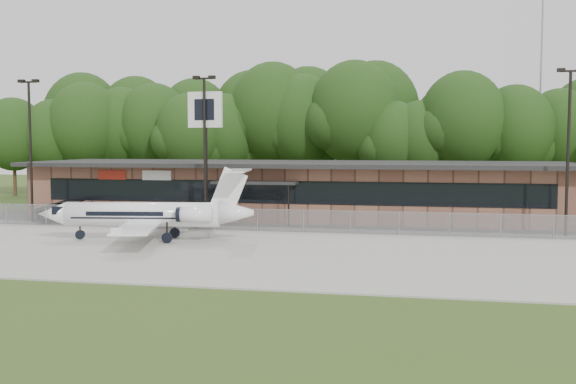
% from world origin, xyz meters
% --- Properties ---
extents(ground, '(160.00, 160.00, 0.00)m').
position_xyz_m(ground, '(0.00, 0.00, 0.00)').
color(ground, '#374F1C').
rests_on(ground, ground).
extents(apron, '(64.00, 18.00, 0.08)m').
position_xyz_m(apron, '(0.00, 8.00, 0.04)').
color(apron, '#9E9B93').
rests_on(apron, ground).
extents(parking_lot, '(50.00, 9.00, 0.06)m').
position_xyz_m(parking_lot, '(0.00, 19.50, 0.03)').
color(parking_lot, '#383835').
rests_on(parking_lot, ground).
extents(terminal, '(41.00, 11.65, 4.30)m').
position_xyz_m(terminal, '(-0.00, 23.94, 2.18)').
color(terminal, brown).
rests_on(terminal, ground).
extents(fence, '(46.00, 0.04, 1.52)m').
position_xyz_m(fence, '(0.00, 15.00, 0.78)').
color(fence, gray).
rests_on(fence, ground).
extents(treeline, '(72.00, 12.00, 15.00)m').
position_xyz_m(treeline, '(0.00, 42.00, 7.50)').
color(treeline, '#133611').
rests_on(treeline, ground).
extents(radio_mast, '(0.20, 0.20, 25.00)m').
position_xyz_m(radio_mast, '(22.00, 48.00, 12.50)').
color(radio_mast, gray).
rests_on(radio_mast, ground).
extents(light_pole_left, '(1.55, 0.30, 10.23)m').
position_xyz_m(light_pole_left, '(-18.00, 16.50, 5.98)').
color(light_pole_left, black).
rests_on(light_pole_left, ground).
extents(light_pole_mid, '(1.55, 0.30, 10.23)m').
position_xyz_m(light_pole_mid, '(-5.00, 16.50, 5.98)').
color(light_pole_mid, black).
rests_on(light_pole_mid, ground).
extents(light_pole_right, '(1.55, 0.30, 10.23)m').
position_xyz_m(light_pole_right, '(18.00, 16.50, 5.98)').
color(light_pole_right, black).
rests_on(light_pole_right, ground).
extents(business_jet, '(12.80, 11.46, 4.31)m').
position_xyz_m(business_jet, '(-6.10, 9.92, 1.54)').
color(business_jet, white).
rests_on(business_jet, ground).
extents(suv, '(6.57, 3.91, 1.71)m').
position_xyz_m(suv, '(-14.53, 17.33, 0.86)').
color(suv, '#2C2C2E').
rests_on(suv, ground).
extents(pole_sign, '(2.42, 0.46, 9.20)m').
position_xyz_m(pole_sign, '(-5.05, 16.79, 7.03)').
color(pole_sign, black).
rests_on(pole_sign, ground).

